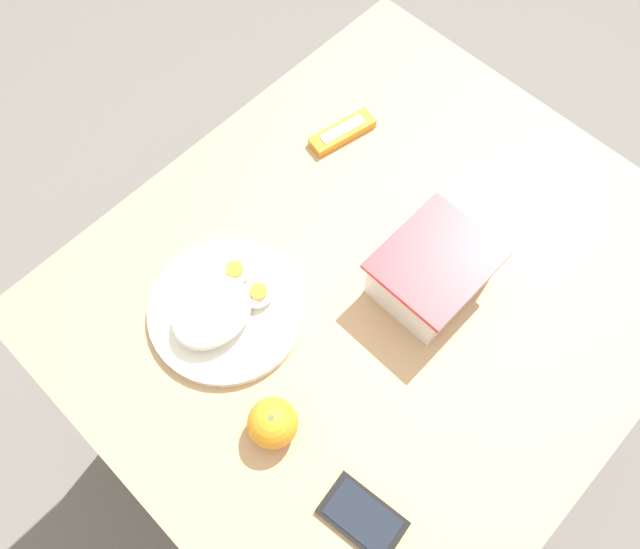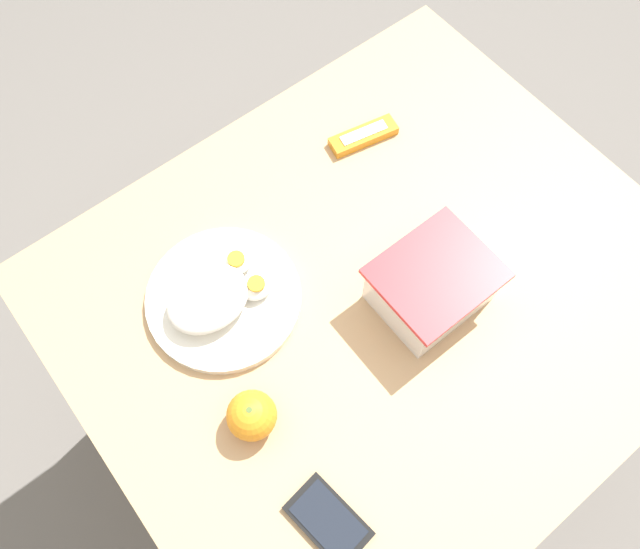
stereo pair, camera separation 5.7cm
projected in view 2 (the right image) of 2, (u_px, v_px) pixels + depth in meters
ground_plane at (356, 398)px, 1.75m from camera, size 10.00×10.00×0.00m
table at (376, 308)px, 1.13m from camera, size 1.02×0.88×0.77m
food_container at (431, 287)px, 1.01m from camera, size 0.18×0.16×0.10m
orange_fruit at (252, 415)px, 0.93m from camera, size 0.08×0.08×0.08m
rice_plate at (220, 297)px, 1.02m from camera, size 0.26×0.26×0.07m
candy_bar at (363, 136)px, 1.18m from camera, size 0.14×0.07×0.02m
cell_phone at (328, 521)px, 0.90m from camera, size 0.08×0.13×0.01m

